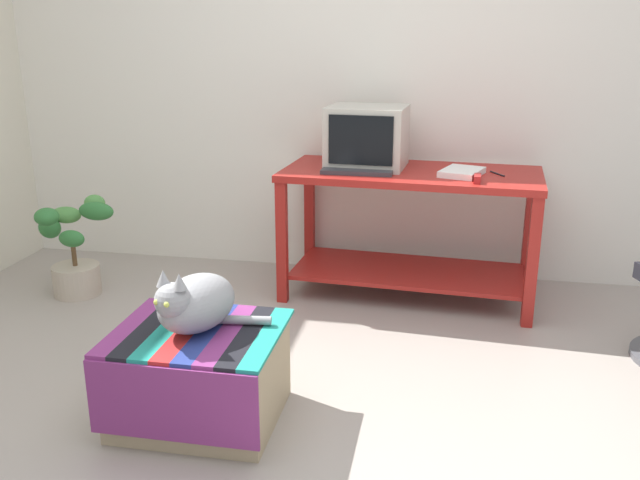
{
  "coord_description": "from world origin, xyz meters",
  "views": [
    {
      "loc": [
        0.53,
        -2.29,
        1.55
      ],
      "look_at": [
        -0.07,
        0.85,
        0.55
      ],
      "focal_mm": 38.3,
      "sensor_mm": 36.0,
      "label": 1
    }
  ],
  "objects_px": {
    "ottoman_with_blanket": "(199,375)",
    "potted_plant": "(74,254)",
    "cat": "(194,303)",
    "tv_monitor": "(367,138)",
    "keyboard": "(357,171)",
    "desk": "(410,211)",
    "book": "(462,172)",
    "stapler": "(477,179)"
  },
  "relations": [
    {
      "from": "ottoman_with_blanket",
      "to": "potted_plant",
      "type": "distance_m",
      "value": 1.69
    },
    {
      "from": "cat",
      "to": "potted_plant",
      "type": "height_order",
      "value": "cat"
    },
    {
      "from": "tv_monitor",
      "to": "potted_plant",
      "type": "distance_m",
      "value": 1.88
    },
    {
      "from": "tv_monitor",
      "to": "ottoman_with_blanket",
      "type": "xyz_separation_m",
      "value": [
        -0.47,
        -1.61,
        -0.73
      ]
    },
    {
      "from": "keyboard",
      "to": "cat",
      "type": "distance_m",
      "value": 1.5
    },
    {
      "from": "desk",
      "to": "book",
      "type": "relative_size",
      "value": 5.63
    },
    {
      "from": "keyboard",
      "to": "ottoman_with_blanket",
      "type": "xyz_separation_m",
      "value": [
        -0.44,
        -1.41,
        -0.57
      ]
    },
    {
      "from": "tv_monitor",
      "to": "stapler",
      "type": "bearing_deg",
      "value": -22.17
    },
    {
      "from": "ottoman_with_blanket",
      "to": "potted_plant",
      "type": "bearing_deg",
      "value": 136.17
    },
    {
      "from": "desk",
      "to": "potted_plant",
      "type": "height_order",
      "value": "desk"
    },
    {
      "from": "book",
      "to": "ottoman_with_blanket",
      "type": "distance_m",
      "value": 1.88
    },
    {
      "from": "ottoman_with_blanket",
      "to": "stapler",
      "type": "relative_size",
      "value": 6.03
    },
    {
      "from": "ottoman_with_blanket",
      "to": "book",
      "type": "bearing_deg",
      "value": 55.16
    },
    {
      "from": "desk",
      "to": "ottoman_with_blanket",
      "type": "relative_size",
      "value": 2.27
    },
    {
      "from": "keyboard",
      "to": "book",
      "type": "height_order",
      "value": "book"
    },
    {
      "from": "tv_monitor",
      "to": "cat",
      "type": "height_order",
      "value": "tv_monitor"
    },
    {
      "from": "book",
      "to": "potted_plant",
      "type": "distance_m",
      "value": 2.32
    },
    {
      "from": "desk",
      "to": "stapler",
      "type": "bearing_deg",
      "value": -29.65
    },
    {
      "from": "cat",
      "to": "stapler",
      "type": "bearing_deg",
      "value": 67.29
    },
    {
      "from": "book",
      "to": "stapler",
      "type": "bearing_deg",
      "value": -46.65
    },
    {
      "from": "tv_monitor",
      "to": "cat",
      "type": "distance_m",
      "value": 1.73
    },
    {
      "from": "book",
      "to": "potted_plant",
      "type": "height_order",
      "value": "book"
    },
    {
      "from": "ottoman_with_blanket",
      "to": "stapler",
      "type": "xyz_separation_m",
      "value": [
        1.1,
        1.3,
        0.58
      ]
    },
    {
      "from": "ottoman_with_blanket",
      "to": "desk",
      "type": "bearing_deg",
      "value": 64.34
    },
    {
      "from": "book",
      "to": "cat",
      "type": "bearing_deg",
      "value": -106.6
    },
    {
      "from": "book",
      "to": "desk",
      "type": "bearing_deg",
      "value": -175.41
    },
    {
      "from": "cat",
      "to": "stapler",
      "type": "distance_m",
      "value": 1.73
    },
    {
      "from": "tv_monitor",
      "to": "stapler",
      "type": "xyz_separation_m",
      "value": [
        0.63,
        -0.31,
        -0.15
      ]
    },
    {
      "from": "desk",
      "to": "keyboard",
      "type": "bearing_deg",
      "value": -152.1
    },
    {
      "from": "desk",
      "to": "book",
      "type": "bearing_deg",
      "value": -9.96
    },
    {
      "from": "tv_monitor",
      "to": "book",
      "type": "distance_m",
      "value": 0.59
    },
    {
      "from": "desk",
      "to": "ottoman_with_blanket",
      "type": "bearing_deg",
      "value": -111.75
    },
    {
      "from": "desk",
      "to": "book",
      "type": "distance_m",
      "value": 0.39
    },
    {
      "from": "ottoman_with_blanket",
      "to": "cat",
      "type": "relative_size",
      "value": 1.44
    },
    {
      "from": "tv_monitor",
      "to": "potted_plant",
      "type": "height_order",
      "value": "tv_monitor"
    },
    {
      "from": "ottoman_with_blanket",
      "to": "cat",
      "type": "height_order",
      "value": "cat"
    },
    {
      "from": "desk",
      "to": "keyboard",
      "type": "distance_m",
      "value": 0.41
    },
    {
      "from": "desk",
      "to": "tv_monitor",
      "type": "distance_m",
      "value": 0.5
    },
    {
      "from": "ottoman_with_blanket",
      "to": "cat",
      "type": "xyz_separation_m",
      "value": [
        -0.0,
        0.01,
        0.31
      ]
    },
    {
      "from": "desk",
      "to": "tv_monitor",
      "type": "xyz_separation_m",
      "value": [
        -0.27,
        0.07,
        0.41
      ]
    },
    {
      "from": "ottoman_with_blanket",
      "to": "cat",
      "type": "bearing_deg",
      "value": 132.11
    },
    {
      "from": "tv_monitor",
      "to": "stapler",
      "type": "height_order",
      "value": "tv_monitor"
    }
  ]
}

